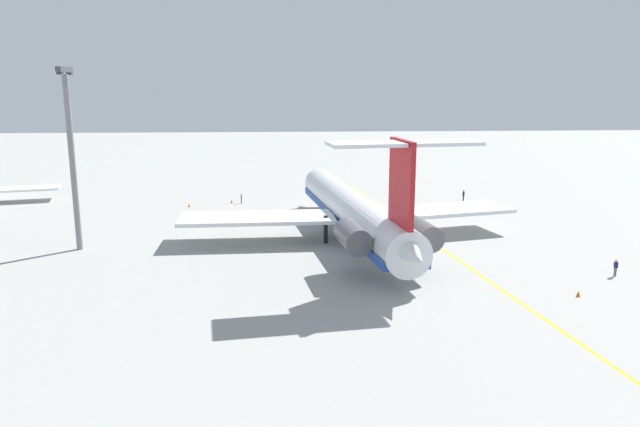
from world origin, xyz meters
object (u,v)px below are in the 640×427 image
object	(u,v)px
ground_crew_near_nose	(616,266)
ground_crew_portside	(241,197)
ground_crew_near_tail	(464,194)
light_mast	(71,151)
safety_cone_nose	(232,201)
safety_cone_wingtip	(189,205)
main_jetliner	(355,211)
safety_cone_tail	(578,294)

from	to	relation	value
ground_crew_near_nose	ground_crew_portside	size ratio (longest dim) A/B	1.08
ground_crew_near_tail	light_mast	world-z (taller)	light_mast
light_mast	ground_crew_near_tail	bearing A→B (deg)	-63.67
safety_cone_nose	safety_cone_wingtip	world-z (taller)	same
main_jetliner	ground_crew_near_tail	bearing A→B (deg)	-47.76
ground_crew_portside	safety_cone_nose	bearing A→B (deg)	1.72
ground_crew_near_nose	light_mast	world-z (taller)	light_mast
ground_crew_portside	safety_cone_tail	bearing A→B (deg)	138.57
ground_crew_near_tail	safety_cone_nose	bearing A→B (deg)	-117.62
ground_crew_near_nose	safety_cone_wingtip	size ratio (longest dim) A/B	3.21
main_jetliner	safety_cone_tail	world-z (taller)	main_jetliner
main_jetliner	light_mast	xyz separation A→B (m)	(-1.50, 32.76, 7.81)
safety_cone_nose	light_mast	world-z (taller)	light_mast
ground_crew_near_nose	ground_crew_portside	world-z (taller)	ground_crew_near_nose
safety_cone_tail	ground_crew_portside	bearing A→B (deg)	36.04
ground_crew_near_tail	light_mast	distance (m)	61.25
ground_crew_near_nose	ground_crew_near_tail	bearing A→B (deg)	-120.57
ground_crew_near_tail	safety_cone_nose	xyz separation A→B (m)	(0.47, 38.48, -0.87)
safety_cone_nose	safety_cone_tail	bearing A→B (deg)	-142.87
ground_crew_portside	main_jetliner	bearing A→B (deg)	133.99
main_jetliner	ground_crew_portside	distance (m)	29.94
ground_crew_near_tail	safety_cone_tail	bearing A→B (deg)	-30.85
safety_cone_tail	light_mast	size ratio (longest dim) A/B	0.03
safety_cone_nose	ground_crew_portside	bearing A→B (deg)	-100.81
safety_cone_wingtip	light_mast	bearing A→B (deg)	159.58
main_jetliner	ground_crew_near_nose	bearing A→B (deg)	-129.33
ground_crew_portside	safety_cone_tail	size ratio (longest dim) A/B	2.98
ground_crew_near_tail	ground_crew_portside	bearing A→B (deg)	-117.18
main_jetliner	light_mast	distance (m)	33.71
safety_cone_nose	ground_crew_near_nose	bearing A→B (deg)	-134.39
main_jetliner	safety_cone_nose	world-z (taller)	main_jetliner
safety_cone_tail	safety_cone_wingtip	bearing A→B (deg)	43.65
ground_crew_near_tail	light_mast	size ratio (longest dim) A/B	0.09
ground_crew_near_nose	safety_cone_tail	size ratio (longest dim) A/B	3.21
main_jetliner	ground_crew_near_nose	world-z (taller)	main_jetliner
safety_cone_wingtip	light_mast	xyz separation A→B (m)	(-24.44, 9.10, 11.38)
ground_crew_near_tail	safety_cone_nose	world-z (taller)	ground_crew_near_tail
main_jetliner	ground_crew_near_nose	size ratio (longest dim) A/B	27.42
safety_cone_wingtip	safety_cone_nose	bearing A→B (deg)	-66.72
ground_crew_near_tail	ground_crew_portside	size ratio (longest dim) A/B	1.10
main_jetliner	safety_cone_tail	xyz separation A→B (m)	(-20.90, -18.15, -3.57)
ground_crew_portside	safety_cone_tail	distance (m)	57.30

